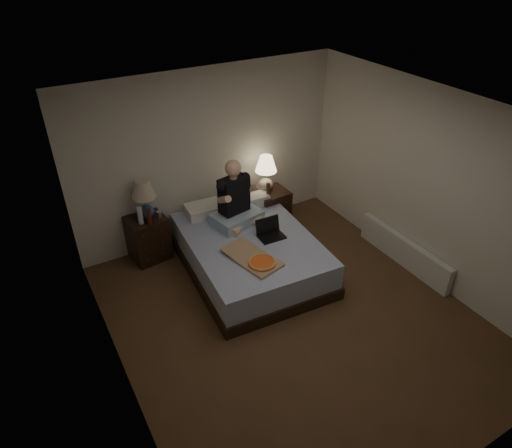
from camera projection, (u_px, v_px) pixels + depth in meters
floor at (293, 317)px, 5.54m from camera, size 4.00×4.50×0.00m
ceiling at (305, 119)px, 4.18m from camera, size 4.00×4.50×0.00m
wall_back at (209, 156)px, 6.49m from camera, size 4.00×0.00×2.50m
wall_front at (479, 386)px, 3.22m from camera, size 4.00×0.00×2.50m
wall_left at (111, 296)px, 4.02m from camera, size 0.00×4.50×2.50m
wall_right at (430, 188)px, 5.70m from camera, size 0.00×4.50×2.50m
bed at (250, 254)px, 6.19m from camera, size 1.72×2.20×0.52m
nightstand_left at (148, 238)px, 6.39m from camera, size 0.55×0.51×0.65m
nightstand_right at (271, 209)px, 7.07m from camera, size 0.50×0.45×0.63m
lamp_left at (145, 200)px, 6.08m from camera, size 0.40×0.40×0.56m
lamp_right at (266, 173)px, 6.79m from camera, size 0.39×0.39×0.56m
water_bottle at (140, 215)px, 6.04m from camera, size 0.07×0.07×0.25m
soda_can at (159, 214)px, 6.20m from camera, size 0.07×0.07×0.10m
beer_bottle_left at (149, 216)px, 6.04m from camera, size 0.06×0.06×0.23m
beer_bottle_right at (268, 189)px, 6.72m from camera, size 0.06×0.06×0.23m
person at (236, 193)px, 6.11m from camera, size 0.75×0.64×0.93m
laptop at (272, 230)px, 5.99m from camera, size 0.35×0.29×0.24m
pizza_box at (262, 263)px, 5.53m from camera, size 0.57×0.83×0.08m
radiator at (404, 251)px, 6.33m from camera, size 0.10×1.60×0.40m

